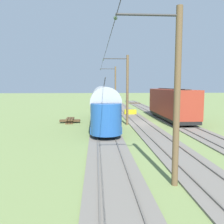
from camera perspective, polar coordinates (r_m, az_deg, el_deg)
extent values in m
plane|color=olive|center=(28.17, 6.79, -2.78)|extent=(220.00, 220.00, 0.00)
cube|color=#666059|center=(29.26, 15.17, -2.51)|extent=(2.80, 80.00, 0.10)
cube|color=#59544C|center=(29.02, 13.84, -2.37)|extent=(0.07, 80.00, 0.08)
cube|color=#59544C|center=(29.49, 16.50, -2.31)|extent=(0.07, 80.00, 0.08)
cube|color=#47331E|center=(60.24, 5.27, 2.20)|extent=(2.50, 0.24, 0.08)
cube|color=#47331E|center=(59.60, 5.36, 2.15)|extent=(2.50, 0.24, 0.08)
cube|color=#47331E|center=(58.96, 5.46, 2.10)|extent=(2.50, 0.24, 0.08)
cube|color=#47331E|center=(58.32, 5.57, 2.06)|extent=(2.50, 0.24, 0.08)
cube|color=#47331E|center=(57.68, 5.67, 2.01)|extent=(2.50, 0.24, 0.08)
cube|color=#666059|center=(28.16, 6.79, -2.68)|extent=(2.80, 80.00, 0.10)
cube|color=#59544C|center=(28.02, 5.35, -2.52)|extent=(0.07, 80.00, 0.08)
cube|color=#59544C|center=(28.28, 8.22, -2.47)|extent=(0.07, 80.00, 0.08)
cube|color=#47331E|center=(59.71, 1.15, 2.18)|extent=(2.50, 0.24, 0.08)
cube|color=#47331E|center=(59.07, 1.21, 2.14)|extent=(2.50, 0.24, 0.08)
cube|color=#47331E|center=(58.42, 1.26, 2.09)|extent=(2.50, 0.24, 0.08)
cube|color=#47331E|center=(57.77, 1.32, 2.04)|extent=(2.50, 0.24, 0.08)
cube|color=#47331E|center=(57.13, 1.38, 1.99)|extent=(2.50, 0.24, 0.08)
cube|color=#666059|center=(27.69, -2.07, -2.79)|extent=(2.80, 80.00, 0.10)
cube|color=#59544C|center=(27.67, -3.56, -2.62)|extent=(0.07, 80.00, 0.08)
cube|color=#59544C|center=(27.71, -0.59, -2.59)|extent=(0.07, 80.00, 0.08)
cube|color=#47331E|center=(59.49, -3.01, 2.16)|extent=(2.50, 0.24, 0.08)
cube|color=#47331E|center=(58.85, -3.01, 2.12)|extent=(2.50, 0.24, 0.08)
cube|color=#47331E|center=(58.20, -3.00, 2.07)|extent=(2.50, 0.24, 0.08)
cube|color=#47331E|center=(57.55, -2.99, 2.02)|extent=(2.50, 0.24, 0.08)
cube|color=#47331E|center=(56.90, -2.98, 1.97)|extent=(2.50, 0.24, 0.08)
cube|color=#1E4C93|center=(27.54, -2.07, -1.46)|extent=(2.65, 15.55, 0.55)
cube|color=#1E4C93|center=(27.44, -2.08, 0.09)|extent=(2.55, 15.55, 0.95)
cube|color=silver|center=(27.35, -2.09, 2.17)|extent=(2.55, 15.55, 1.05)
cylinder|color=#999EA3|center=(27.32, -2.09, 3.27)|extent=(2.65, 15.24, 2.65)
cylinder|color=#1E4C93|center=(35.11, -2.46, 1.87)|extent=(2.55, 2.55, 2.55)
cylinder|color=#1E4C93|center=(19.75, -1.40, -1.63)|extent=(2.55, 2.55, 2.55)
cube|color=black|center=(36.18, -2.51, 3.61)|extent=(1.63, 0.08, 0.36)
cube|color=black|center=(36.23, -2.51, 3.12)|extent=(1.73, 0.06, 0.80)
cube|color=black|center=(27.42, 0.62, 2.19)|extent=(0.04, 13.07, 0.80)
cube|color=black|center=(27.34, -4.80, 2.15)|extent=(0.04, 13.07, 0.80)
cylinder|color=silver|center=(36.39, -2.51, 1.63)|extent=(0.24, 0.06, 0.24)
cube|color=gray|center=(36.41, -2.50, 0.17)|extent=(1.94, 0.12, 0.20)
cylinder|color=black|center=(22.90, -1.77, 7.00)|extent=(0.07, 4.11, 0.87)
cylinder|color=black|center=(32.52, -1.08, -0.51)|extent=(0.10, 0.76, 0.76)
cylinder|color=black|center=(32.48, -3.60, -0.53)|extent=(0.10, 0.76, 0.76)
cylinder|color=black|center=(22.68, 0.13, -3.52)|extent=(0.10, 0.76, 0.76)
cylinder|color=black|center=(22.63, -3.50, -3.55)|extent=(0.10, 0.76, 0.76)
cube|color=maroon|center=(31.24, 13.89, 2.28)|extent=(2.90, 11.94, 3.20)
cube|color=#332D28|center=(31.17, 13.97, 5.33)|extent=(0.70, 10.75, 0.08)
cube|color=black|center=(31.41, 13.81, -1.00)|extent=(2.70, 11.94, 0.36)
cube|color=black|center=(31.74, 16.43, 1.80)|extent=(0.06, 2.20, 2.56)
cylinder|color=black|center=(35.58, 12.88, -0.01)|extent=(0.10, 0.84, 0.84)
cylinder|color=black|center=(35.19, 10.64, -0.03)|extent=(0.10, 0.84, 0.84)
cylinder|color=black|center=(27.74, 17.83, -1.93)|extent=(0.10, 0.84, 0.84)
cylinder|color=black|center=(27.25, 15.02, -1.98)|extent=(0.10, 0.84, 0.84)
cylinder|color=brown|center=(43.31, 0.81, 5.58)|extent=(0.28, 0.28, 7.73)
cylinder|color=#2D2D2D|center=(43.32, -0.97, 10.16)|extent=(2.66, 0.10, 0.10)
sphere|color=#334733|center=(43.26, -2.76, 9.96)|extent=(0.16, 0.16, 0.16)
cylinder|color=brown|center=(26.90, 3.64, 5.09)|extent=(0.28, 0.28, 7.73)
cylinder|color=#2D2D2D|center=(26.91, 0.81, 12.49)|extent=(2.66, 0.10, 0.10)
sphere|color=#334733|center=(26.82, -2.09, 12.19)|extent=(0.16, 0.16, 0.16)
cylinder|color=brown|center=(10.76, 15.10, 3.01)|extent=(0.28, 0.28, 7.73)
cylinder|color=#2D2D2D|center=(10.78, 8.44, 21.75)|extent=(2.66, 0.10, 0.10)
sphere|color=#334733|center=(10.56, 0.82, 21.31)|extent=(0.16, 0.16, 0.16)
cylinder|color=black|center=(18.64, -1.29, 14.76)|extent=(0.03, 53.50, 0.03)
cylinder|color=black|center=(43.32, -0.97, 10.16)|extent=(2.66, 0.02, 0.02)
cube|color=#47331E|center=(29.06, -9.30, -2.35)|extent=(0.24, 2.40, 0.18)
cube|color=#47331E|center=(29.09, -9.89, -2.36)|extent=(0.24, 2.40, 0.18)
cube|color=#47331E|center=(29.13, -10.47, -2.36)|extent=(0.24, 2.40, 0.18)
cube|color=#47331E|center=(29.36, -9.83, -1.92)|extent=(2.40, 0.24, 0.18)
cube|color=#47331E|center=(29.07, -9.89, -2.01)|extent=(2.40, 0.24, 0.18)
cube|color=#47331E|center=(28.77, -9.96, -2.09)|extent=(2.40, 0.24, 0.18)
cube|color=#47331E|center=(29.01, -9.31, -1.65)|extent=(0.24, 2.40, 0.18)
cube|color=#47331E|center=(29.04, -9.90, -1.65)|extent=(0.24, 2.40, 0.18)
cube|color=#47331E|center=(29.08, -10.49, -1.66)|extent=(0.24, 2.40, 0.18)
cube|color=#B2A519|center=(36.43, 4.35, -0.04)|extent=(1.80, 0.60, 0.80)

